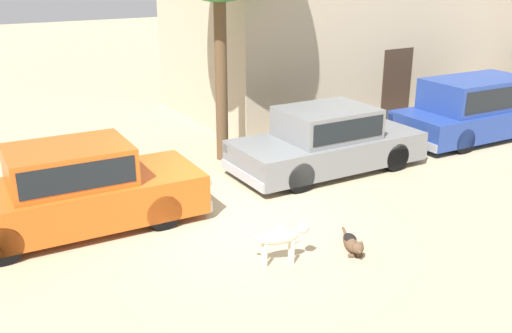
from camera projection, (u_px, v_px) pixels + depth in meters
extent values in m
plane|color=tan|center=(230.00, 224.00, 10.17)|extent=(80.00, 80.00, 0.00)
cube|color=#D15619|center=(76.00, 201.00, 9.86)|extent=(4.39, 1.89, 0.71)
cube|color=#D15619|center=(69.00, 165.00, 9.62)|extent=(2.05, 1.55, 0.64)
cube|color=black|center=(69.00, 164.00, 9.62)|extent=(1.89, 1.57, 0.45)
cube|color=#999BA0|center=(191.00, 192.00, 10.92)|extent=(0.19, 1.67, 0.20)
sphere|color=silver|center=(179.00, 161.00, 11.35)|extent=(0.20, 0.20, 0.20)
sphere|color=silver|center=(207.00, 183.00, 10.24)|extent=(0.20, 0.20, 0.20)
cylinder|color=black|center=(136.00, 184.00, 11.14)|extent=(0.65, 0.23, 0.64)
cylinder|color=black|center=(163.00, 212.00, 9.90)|extent=(0.65, 0.23, 0.64)
cylinder|color=black|center=(2.00, 245.00, 8.72)|extent=(0.65, 0.23, 0.64)
cube|color=slate|center=(327.00, 150.00, 12.71)|extent=(4.32, 1.91, 0.63)
cube|color=slate|center=(327.00, 122.00, 12.48)|extent=(2.01, 1.60, 0.65)
cube|color=black|center=(327.00, 122.00, 12.47)|extent=(1.85, 1.62, 0.45)
cube|color=#999BA0|center=(398.00, 144.00, 13.78)|extent=(0.16, 1.77, 0.20)
cube|color=#999BA0|center=(244.00, 175.00, 11.78)|extent=(0.16, 1.77, 0.20)
sphere|color=silver|center=(379.00, 124.00, 14.27)|extent=(0.20, 0.20, 0.20)
sphere|color=silver|center=(422.00, 138.00, 13.09)|extent=(0.20, 0.20, 0.20)
cube|color=red|center=(226.00, 148.00, 12.30)|extent=(0.04, 0.18, 0.18)
cube|color=red|center=(263.00, 170.00, 11.02)|extent=(0.04, 0.18, 0.18)
cylinder|color=black|center=(349.00, 139.00, 14.02)|extent=(0.64, 0.22, 0.64)
cylinder|color=black|center=(395.00, 157.00, 12.71)|extent=(0.64, 0.22, 0.64)
cylinder|color=black|center=(259.00, 155.00, 12.81)|extent=(0.64, 0.22, 0.64)
cylinder|color=black|center=(299.00, 177.00, 11.50)|extent=(0.64, 0.22, 0.64)
cube|color=navy|center=(477.00, 119.00, 15.12)|extent=(4.72, 1.98, 0.66)
cube|color=navy|center=(477.00, 93.00, 14.81)|extent=(2.85, 1.66, 0.78)
cube|color=black|center=(477.00, 93.00, 14.81)|extent=(2.63, 1.67, 0.55)
cube|color=#999BA0|center=(411.00, 140.00, 14.13)|extent=(0.19, 1.77, 0.20)
cube|color=red|center=(391.00, 118.00, 14.65)|extent=(0.05, 0.18, 0.18)
cube|color=red|center=(437.00, 132.00, 13.36)|extent=(0.05, 0.18, 0.18)
cylinder|color=black|center=(488.00, 113.00, 16.47)|extent=(0.63, 0.22, 0.63)
cylinder|color=black|center=(416.00, 125.00, 15.19)|extent=(0.63, 0.22, 0.63)
cylinder|color=black|center=(463.00, 141.00, 13.88)|extent=(0.63, 0.22, 0.63)
cube|color=#38281E|center=(396.00, 85.00, 16.52)|extent=(1.10, 0.02, 2.10)
cylinder|color=beige|center=(290.00, 249.00, 8.89)|extent=(0.06, 0.06, 0.36)
cylinder|color=beige|center=(293.00, 253.00, 8.76)|extent=(0.06, 0.06, 0.36)
cylinder|color=beige|center=(263.00, 252.00, 8.80)|extent=(0.06, 0.06, 0.36)
cylinder|color=beige|center=(266.00, 256.00, 8.67)|extent=(0.06, 0.06, 0.36)
ellipsoid|color=beige|center=(278.00, 237.00, 8.69)|extent=(0.68, 0.38, 0.25)
sphere|color=beige|center=(303.00, 228.00, 8.75)|extent=(0.18, 0.18, 0.18)
cone|color=beige|center=(309.00, 228.00, 8.77)|extent=(0.12, 0.12, 0.10)
cone|color=beige|center=(302.00, 222.00, 8.77)|extent=(0.08, 0.08, 0.08)
cone|color=beige|center=(304.00, 225.00, 8.67)|extent=(0.08, 0.08, 0.08)
cylinder|color=beige|center=(252.00, 236.00, 8.58)|extent=(0.21, 0.11, 0.18)
cylinder|color=brown|center=(359.00, 255.00, 9.02)|extent=(0.12, 0.10, 0.06)
cylinder|color=brown|center=(351.00, 256.00, 9.01)|extent=(0.12, 0.10, 0.06)
ellipsoid|color=brown|center=(351.00, 243.00, 9.23)|extent=(0.43, 0.62, 0.22)
ellipsoid|color=black|center=(350.00, 238.00, 9.25)|extent=(0.31, 0.38, 0.12)
sphere|color=brown|center=(358.00, 248.00, 8.86)|extent=(0.19, 0.19, 0.19)
cone|color=brown|center=(360.00, 252.00, 8.77)|extent=(0.14, 0.14, 0.11)
cone|color=brown|center=(362.00, 243.00, 8.84)|extent=(0.09, 0.09, 0.09)
cone|color=brown|center=(354.00, 243.00, 8.83)|extent=(0.09, 0.09, 0.09)
cylinder|color=brown|center=(345.00, 231.00, 9.56)|extent=(0.13, 0.21, 0.08)
ellipsoid|color=beige|center=(287.00, 232.00, 9.68)|extent=(0.16, 0.35, 0.15)
sphere|color=beige|center=(280.00, 227.00, 9.84)|extent=(0.12, 0.12, 0.12)
cone|color=beige|center=(279.00, 225.00, 9.81)|extent=(0.04, 0.04, 0.05)
cone|color=beige|center=(282.00, 224.00, 9.84)|extent=(0.04, 0.04, 0.05)
cylinder|color=beige|center=(295.00, 242.00, 9.47)|extent=(0.22, 0.07, 0.04)
cylinder|color=brown|center=(221.00, 77.00, 12.93)|extent=(0.28, 0.28, 3.89)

